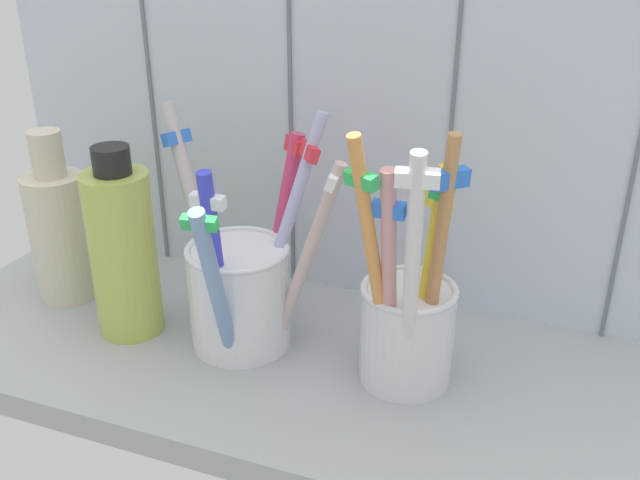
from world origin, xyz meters
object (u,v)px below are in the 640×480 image
toothbrush_cup_right (408,318)px  ceramic_vase (60,230)px  soap_bottle (123,250)px  toothbrush_cup_left (241,284)px

toothbrush_cup_right → ceramic_vase: toothbrush_cup_right is taller
ceramic_vase → soap_bottle: (7.98, -2.63, 0.80)cm
soap_bottle → toothbrush_cup_right: bearing=2.3°
toothbrush_cup_right → ceramic_vase: 29.64cm
soap_bottle → toothbrush_cup_left: bearing=8.3°
toothbrush_cup_right → toothbrush_cup_left: bearing=178.0°
toothbrush_cup_left → ceramic_vase: toothbrush_cup_left is taller
toothbrush_cup_left → toothbrush_cup_right: 12.62cm
toothbrush_cup_right → soap_bottle: bearing=-177.7°
ceramic_vase → toothbrush_cup_right: bearing=-3.4°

